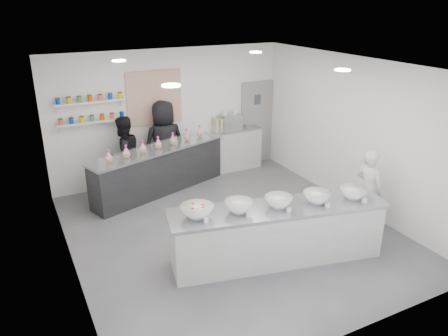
# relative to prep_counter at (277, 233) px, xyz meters

# --- Properties ---
(floor) EXTENTS (6.00, 6.00, 0.00)m
(floor) POSITION_rel_prep_counter_xyz_m (-0.25, 1.13, -0.48)
(floor) COLOR #515156
(floor) RESTS_ON ground
(ceiling) EXTENTS (6.00, 6.00, 0.00)m
(ceiling) POSITION_rel_prep_counter_xyz_m (-0.25, 1.13, 2.52)
(ceiling) COLOR white
(ceiling) RESTS_ON floor
(back_wall) EXTENTS (5.50, 0.00, 5.50)m
(back_wall) POSITION_rel_prep_counter_xyz_m (-0.25, 4.13, 1.02)
(back_wall) COLOR white
(back_wall) RESTS_ON floor
(left_wall) EXTENTS (0.00, 6.00, 6.00)m
(left_wall) POSITION_rel_prep_counter_xyz_m (-3.00, 1.13, 1.02)
(left_wall) COLOR white
(left_wall) RESTS_ON floor
(right_wall) EXTENTS (0.00, 6.00, 6.00)m
(right_wall) POSITION_rel_prep_counter_xyz_m (2.50, 1.13, 1.02)
(right_wall) COLOR white
(right_wall) RESTS_ON floor
(back_door) EXTENTS (0.88, 0.04, 2.10)m
(back_door) POSITION_rel_prep_counter_xyz_m (2.05, 4.10, 0.57)
(back_door) COLOR gray
(back_door) RESTS_ON floor
(pattern_panel) EXTENTS (1.25, 0.03, 1.20)m
(pattern_panel) POSITION_rel_prep_counter_xyz_m (-0.60, 4.11, 1.47)
(pattern_panel) COLOR #B14F2C
(pattern_panel) RESTS_ON back_wall
(jar_shelf_lower) EXTENTS (1.45, 0.22, 0.04)m
(jar_shelf_lower) POSITION_rel_prep_counter_xyz_m (-2.00, 4.03, 1.12)
(jar_shelf_lower) COLOR silver
(jar_shelf_lower) RESTS_ON back_wall
(jar_shelf_upper) EXTENTS (1.45, 0.22, 0.04)m
(jar_shelf_upper) POSITION_rel_prep_counter_xyz_m (-2.00, 4.03, 1.54)
(jar_shelf_upper) COLOR silver
(jar_shelf_upper) RESTS_ON back_wall
(preserve_jars) EXTENTS (1.45, 0.10, 0.56)m
(preserve_jars) POSITION_rel_prep_counter_xyz_m (-2.00, 4.01, 1.40)
(preserve_jars) COLOR #FE5038
(preserve_jars) RESTS_ON jar_shelf_lower
(downlight_0) EXTENTS (0.24, 0.24, 0.02)m
(downlight_0) POSITION_rel_prep_counter_xyz_m (-1.65, 0.13, 2.50)
(downlight_0) COLOR white
(downlight_0) RESTS_ON ceiling
(downlight_1) EXTENTS (0.24, 0.24, 0.02)m
(downlight_1) POSITION_rel_prep_counter_xyz_m (1.15, 0.13, 2.50)
(downlight_1) COLOR white
(downlight_1) RESTS_ON ceiling
(downlight_2) EXTENTS (0.24, 0.24, 0.02)m
(downlight_2) POSITION_rel_prep_counter_xyz_m (-1.65, 2.73, 2.50)
(downlight_2) COLOR white
(downlight_2) RESTS_ON ceiling
(downlight_3) EXTENTS (0.24, 0.24, 0.02)m
(downlight_3) POSITION_rel_prep_counter_xyz_m (1.15, 2.73, 2.50)
(downlight_3) COLOR white
(downlight_3) RESTS_ON ceiling
(prep_counter) EXTENTS (3.58, 1.53, 0.95)m
(prep_counter) POSITION_rel_prep_counter_xyz_m (0.00, 0.00, 0.00)
(prep_counter) COLOR #A9A9A4
(prep_counter) RESTS_ON floor
(back_bar) EXTENTS (3.25, 1.58, 1.00)m
(back_bar) POSITION_rel_prep_counter_xyz_m (-0.80, 3.40, 0.02)
(back_bar) COLOR black
(back_bar) RESTS_ON floor
(sneeze_guard) EXTENTS (3.03, 1.02, 0.27)m
(sneeze_guard) POSITION_rel_prep_counter_xyz_m (-0.71, 3.14, 0.66)
(sneeze_guard) COLOR white
(sneeze_guard) RESTS_ON back_bar
(espresso_ledge) EXTENTS (1.38, 0.44, 1.02)m
(espresso_ledge) POSITION_rel_prep_counter_xyz_m (1.30, 3.91, 0.04)
(espresso_ledge) COLOR #A9A9A4
(espresso_ledge) RESTS_ON floor
(espresso_machine) EXTENTS (0.49, 0.34, 0.37)m
(espresso_machine) POSITION_rel_prep_counter_xyz_m (1.21, 3.91, 0.73)
(espresso_machine) COLOR #93969E
(espresso_machine) RESTS_ON espresso_ledge
(cup_stacks) EXTENTS (0.24, 0.24, 0.31)m
(cup_stacks) POSITION_rel_prep_counter_xyz_m (0.89, 3.91, 0.70)
(cup_stacks) COLOR tan
(cup_stacks) RESTS_ON espresso_ledge
(prep_bowls) EXTENTS (3.09, 1.18, 0.18)m
(prep_bowls) POSITION_rel_prep_counter_xyz_m (0.00, 0.00, 0.56)
(prep_bowls) COLOR white
(prep_bowls) RESTS_ON prep_counter
(label_cards) EXTENTS (2.66, 0.04, 0.07)m
(label_cards) POSITION_rel_prep_counter_xyz_m (0.12, -0.53, 0.51)
(label_cards) COLOR white
(label_cards) RESTS_ON prep_counter
(cookie_bags) EXTENTS (2.48, 0.95, 0.28)m
(cookie_bags) POSITION_rel_prep_counter_xyz_m (-0.80, 3.40, 0.66)
(cookie_bags) COLOR pink
(cookie_bags) RESTS_ON back_bar
(woman_prep) EXTENTS (0.43, 0.60, 1.53)m
(woman_prep) POSITION_rel_prep_counter_xyz_m (2.06, 0.15, 0.29)
(woman_prep) COLOR silver
(woman_prep) RESTS_ON floor
(staff_left) EXTENTS (1.01, 0.90, 1.71)m
(staff_left) POSITION_rel_prep_counter_xyz_m (-1.47, 3.73, 0.38)
(staff_left) COLOR black
(staff_left) RESTS_ON floor
(staff_right) EXTENTS (0.97, 0.64, 1.96)m
(staff_right) POSITION_rel_prep_counter_xyz_m (-0.54, 3.73, 0.50)
(staff_right) COLOR black
(staff_right) RESTS_ON floor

